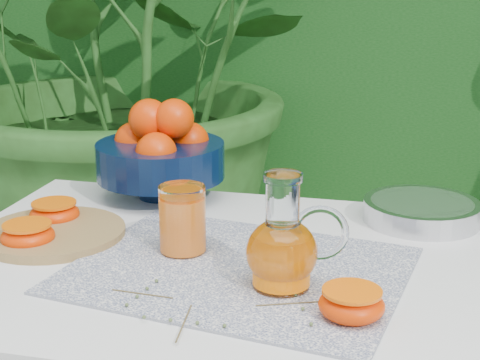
% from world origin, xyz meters
% --- Properties ---
extents(potted_plant_left, '(2.17, 2.17, 1.86)m').
position_xyz_m(potted_plant_left, '(-0.68, 1.22, 0.93)').
color(potted_plant_left, '#284E1B').
rests_on(potted_plant_left, ground).
extents(white_table, '(1.00, 0.70, 0.75)m').
position_xyz_m(white_table, '(-0.06, 0.01, 0.67)').
color(white_table, white).
rests_on(white_table, ground).
extents(placemat, '(0.56, 0.47, 0.00)m').
position_xyz_m(placemat, '(-0.05, -0.03, 0.75)').
color(placemat, '#0C1945').
rests_on(placemat, white_table).
extents(cutting_board, '(0.25, 0.25, 0.02)m').
position_xyz_m(cutting_board, '(-0.40, 0.04, 0.76)').
color(cutting_board, olive).
rests_on(cutting_board, white_table).
extents(fruit_bowl, '(0.31, 0.31, 0.20)m').
position_xyz_m(fruit_bowl, '(-0.29, 0.30, 0.84)').
color(fruit_bowl, black).
rests_on(fruit_bowl, white_table).
extents(juice_pitcher, '(0.16, 0.12, 0.17)m').
position_xyz_m(juice_pitcher, '(0.03, -0.08, 0.81)').
color(juice_pitcher, white).
rests_on(juice_pitcher, white_table).
extents(juice_tumbler, '(0.08, 0.08, 0.11)m').
position_xyz_m(juice_tumbler, '(-0.16, 0.02, 0.81)').
color(juice_tumbler, white).
rests_on(juice_tumbler, white_table).
extents(saute_pan, '(0.38, 0.24, 0.04)m').
position_xyz_m(saute_pan, '(0.23, 0.27, 0.77)').
color(saute_pan, silver).
rests_on(saute_pan, white_table).
extents(orange_halves, '(0.66, 0.35, 0.04)m').
position_xyz_m(orange_halves, '(-0.24, -0.02, 0.77)').
color(orange_halves, '#FF3B02').
rests_on(orange_halves, white_table).
extents(thyme_sprigs, '(0.33, 0.21, 0.01)m').
position_xyz_m(thyme_sprigs, '(-0.06, -0.16, 0.76)').
color(thyme_sprigs, brown).
rests_on(thyme_sprigs, white_table).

